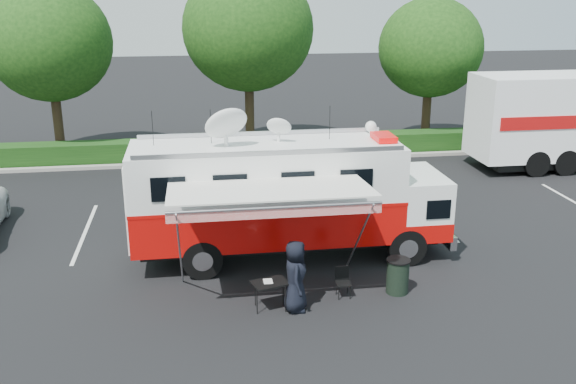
# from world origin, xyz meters

# --- Properties ---
(ground_plane) EXTENTS (120.00, 120.00, 0.00)m
(ground_plane) POSITION_xyz_m (0.00, 0.00, 0.00)
(ground_plane) COLOR black
(ground_plane) RESTS_ON ground
(back_border) EXTENTS (60.00, 6.14, 8.87)m
(back_border) POSITION_xyz_m (1.14, 12.90, 5.00)
(back_border) COLOR #9E998E
(back_border) RESTS_ON ground_plane
(stall_lines) EXTENTS (24.12, 5.50, 0.01)m
(stall_lines) POSITION_xyz_m (-0.50, 3.00, 0.00)
(stall_lines) COLOR silver
(stall_lines) RESTS_ON ground_plane
(command_truck) EXTENTS (9.40, 2.59, 4.52)m
(command_truck) POSITION_xyz_m (-0.08, -0.00, 1.93)
(command_truck) COLOR black
(command_truck) RESTS_ON ground_plane
(awning) EXTENTS (5.13, 2.65, 3.10)m
(awning) POSITION_xyz_m (-0.92, -2.69, 2.91)
(awning) COLOR silver
(awning) RESTS_ON ground_plane
(person) EXTENTS (0.69, 0.98, 1.87)m
(person) POSITION_xyz_m (-0.40, -3.37, 0.00)
(person) COLOR black
(person) RESTS_ON ground_plane
(folding_table) EXTENTS (1.02, 0.85, 0.75)m
(folding_table) POSITION_xyz_m (-1.02, -3.22, 0.70)
(folding_table) COLOR black
(folding_table) RESTS_ON ground_plane
(folding_chair) EXTENTS (0.39, 0.41, 0.81)m
(folding_chair) POSITION_xyz_m (0.97, -2.76, 0.47)
(folding_chair) COLOR black
(folding_chair) RESTS_ON ground_plane
(trash_bin) EXTENTS (0.64, 0.64, 0.96)m
(trash_bin) POSITION_xyz_m (2.46, -2.81, 0.48)
(trash_bin) COLOR black
(trash_bin) RESTS_ON ground_plane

